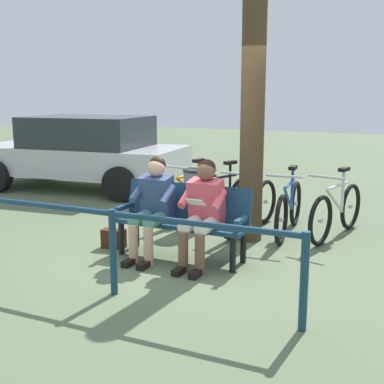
% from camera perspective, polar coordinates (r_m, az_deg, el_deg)
% --- Properties ---
extents(ground_plane, '(40.00, 40.00, 0.00)m').
position_cam_1_polar(ground_plane, '(6.00, -2.06, -7.53)').
color(ground_plane, '#566647').
extents(bench, '(1.61, 0.50, 0.87)m').
position_cam_1_polar(bench, '(5.91, -0.95, -2.69)').
color(bench, navy).
rests_on(bench, ground).
extents(person_reading, '(0.49, 0.77, 1.20)m').
position_cam_1_polar(person_reading, '(5.60, 1.24, -1.82)').
color(person_reading, '#D84C59').
rests_on(person_reading, ground).
extents(person_companion, '(0.49, 0.77, 1.20)m').
position_cam_1_polar(person_companion, '(5.88, -4.46, -1.21)').
color(person_companion, '#334772').
rests_on(person_companion, ground).
extents(handbag, '(0.32, 0.19, 0.24)m').
position_cam_1_polar(handbag, '(6.41, -8.94, -5.29)').
color(handbag, '#3F1E14').
rests_on(handbag, ground).
extents(tree_trunk, '(0.31, 0.31, 3.39)m').
position_cam_1_polar(tree_trunk, '(6.49, 6.95, 9.08)').
color(tree_trunk, '#4C3823').
rests_on(tree_trunk, ground).
extents(litter_bin, '(0.39, 0.39, 0.87)m').
position_cam_1_polar(litter_bin, '(7.14, 0.50, -0.81)').
color(litter_bin, slate).
rests_on(litter_bin, ground).
extents(bicycle_blue, '(0.53, 1.65, 0.94)m').
position_cam_1_polar(bicycle_blue, '(7.03, 16.20, -2.10)').
color(bicycle_blue, black).
rests_on(bicycle_blue, ground).
extents(bicycle_orange, '(0.48, 1.68, 0.94)m').
position_cam_1_polar(bicycle_orange, '(7.01, 11.03, -1.90)').
color(bicycle_orange, black).
rests_on(bicycle_orange, ground).
extents(bicycle_purple, '(0.48, 1.67, 0.94)m').
position_cam_1_polar(bicycle_purple, '(7.10, 6.63, -1.60)').
color(bicycle_purple, black).
rests_on(bicycle_purple, ground).
extents(bicycle_red, '(0.65, 1.61, 0.94)m').
position_cam_1_polar(bicycle_red, '(7.43, 3.43, -0.96)').
color(bicycle_red, black).
rests_on(bicycle_red, ground).
extents(bicycle_green, '(0.50, 1.66, 0.94)m').
position_cam_1_polar(bicycle_green, '(7.62, -0.06, -0.63)').
color(bicycle_green, black).
rests_on(bicycle_green, ground).
extents(railing_fence, '(3.74, 0.17, 0.85)m').
position_cam_1_polar(railing_fence, '(4.83, -9.07, -4.76)').
color(railing_fence, navy).
rests_on(railing_fence, ground).
extents(parked_car, '(4.38, 2.41, 1.47)m').
position_cam_1_polar(parked_car, '(10.40, -12.38, 4.63)').
color(parked_car, silver).
rests_on(parked_car, ground).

